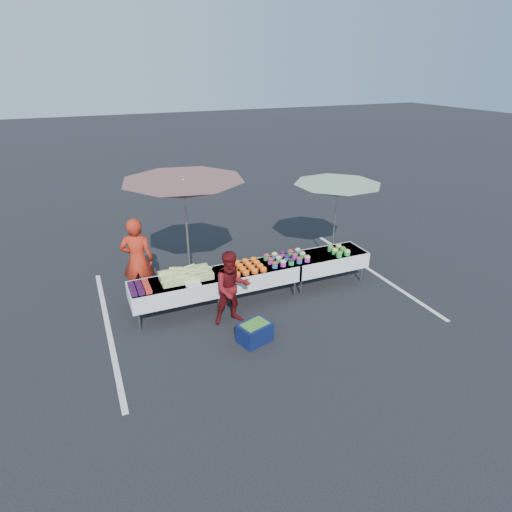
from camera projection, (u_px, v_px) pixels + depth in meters
name	position (u px, v px, depth m)	size (l,w,h in m)	color
ground	(256.00, 296.00, 9.64)	(80.00, 80.00, 0.00)	black
stripe_left	(108.00, 328.00, 8.48)	(0.10, 5.00, 0.00)	silver
stripe_right	(372.00, 271.00, 10.79)	(0.10, 5.00, 0.00)	silver
table_left	(175.00, 289.00, 8.75)	(1.86, 0.81, 0.75)	white
table_center	(256.00, 273.00, 9.40)	(1.86, 0.81, 0.75)	white
table_right	(326.00, 260.00, 10.04)	(1.86, 0.81, 0.75)	white
berry_punnets	(139.00, 288.00, 8.36)	(0.40, 0.54, 0.08)	black
corn_pile	(185.00, 275.00, 8.76)	(1.16, 0.57, 0.26)	#A9CB68
plastic_bags	(193.00, 284.00, 8.53)	(0.30, 0.25, 0.05)	white
carrot_bowls	(246.00, 267.00, 9.21)	(0.75, 0.69, 0.11)	#D14417
potato_cups	(287.00, 257.00, 9.56)	(0.94, 0.58, 0.16)	#245AA8
bean_baskets	(339.00, 250.00, 9.96)	(0.36, 0.50, 0.15)	green
vendor	(138.00, 260.00, 9.16)	(0.69, 0.45, 1.89)	red
customer	(232.00, 288.00, 8.39)	(0.75, 0.58, 1.54)	#620E12
umbrella_left	(184.00, 190.00, 8.86)	(3.06, 3.06, 2.65)	black
umbrella_right	(337.00, 191.00, 10.35)	(2.72, 2.72, 2.18)	black
storage_bin	(255.00, 332.00, 8.01)	(0.69, 0.58, 0.38)	#0D1641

